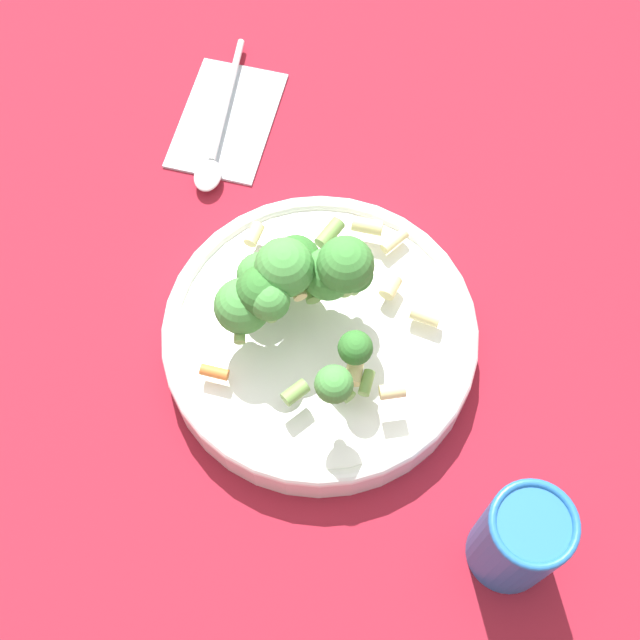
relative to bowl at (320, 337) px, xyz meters
name	(u,v)px	position (x,y,z in m)	size (l,w,h in m)	color
ground_plane	(320,347)	(0.00, 0.00, -0.02)	(3.00, 3.00, 0.00)	maroon
bowl	(320,337)	(0.00, 0.00, 0.00)	(0.27, 0.27, 0.04)	white
pasta_salad	(297,285)	(-0.02, 0.00, 0.07)	(0.20, 0.21, 0.10)	#8CB766
cup	(520,538)	(0.22, -0.06, 0.03)	(0.06, 0.06, 0.11)	#2366B2
napkin	(227,119)	(-0.21, 0.15, -0.02)	(0.13, 0.16, 0.01)	#B2BCC6
spoon	(216,141)	(-0.20, 0.12, -0.01)	(0.09, 0.17, 0.01)	silver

